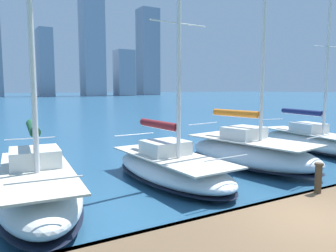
% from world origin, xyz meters
% --- Properties ---
extents(ground_plane, '(600.00, 600.00, 0.00)m').
position_xyz_m(ground_plane, '(0.00, 0.00, 0.00)').
color(ground_plane, '#28567A').
extents(dock_pier, '(28.00, 2.80, 0.60)m').
position_xyz_m(dock_pier, '(-0.00, -0.10, 0.54)').
color(dock_pier, brown).
rests_on(dock_pier, ground).
extents(city_skyline, '(169.55, 23.39, 52.51)m').
position_xyz_m(city_skyline, '(-3.56, -160.76, 21.07)').
color(city_skyline, gray).
rests_on(city_skyline, ground).
extents(sailboat_navy, '(3.59, 8.71, 9.30)m').
position_xyz_m(sailboat_navy, '(-10.25, -7.37, 0.64)').
color(sailboat_navy, white).
rests_on(sailboat_navy, ground).
extents(sailboat_orange, '(4.06, 7.29, 12.34)m').
position_xyz_m(sailboat_orange, '(-4.08, -6.27, 0.77)').
color(sailboat_orange, silver).
rests_on(sailboat_orange, ground).
extents(sailboat_maroon, '(3.17, 7.14, 9.49)m').
position_xyz_m(sailboat_maroon, '(0.28, -6.22, 0.61)').
color(sailboat_maroon, silver).
rests_on(sailboat_maroon, ground).
extents(sailboat_forest, '(3.08, 7.39, 9.91)m').
position_xyz_m(sailboat_forest, '(5.41, -5.69, 0.72)').
color(sailboat_forest, white).
rests_on(sailboat_forest, ground).
extents(mooring_post, '(0.26, 0.26, 0.91)m').
position_xyz_m(mooring_post, '(-1.82, -1.10, 1.07)').
color(mooring_post, '#423323').
rests_on(mooring_post, dock_pier).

